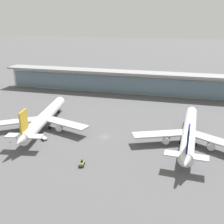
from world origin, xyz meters
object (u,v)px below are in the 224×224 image
(airliner_left_stand, at_px, (44,118))
(safety_cone_alpha, at_px, (10,142))
(airliner_centre_stand, at_px, (189,132))
(service_truck_mid_apron_white, at_px, (43,137))
(service_truck_under_wing_olive, at_px, (82,163))

(airliner_left_stand, bearing_deg, safety_cone_alpha, -109.58)
(safety_cone_alpha, bearing_deg, airliner_centre_stand, 13.97)
(airliner_left_stand, distance_m, airliner_centre_stand, 65.74)
(airliner_left_stand, xyz_separation_m, airliner_centre_stand, (65.74, -0.06, 0.00))
(airliner_centre_stand, bearing_deg, service_truck_mid_apron_white, -169.36)
(airliner_centre_stand, relative_size, service_truck_under_wing_olive, 18.89)
(airliner_left_stand, xyz_separation_m, safety_cone_alpha, (-6.40, -18.00, -4.66))
(airliner_left_stand, relative_size, service_truck_mid_apron_white, 9.25)
(airliner_centre_stand, bearing_deg, service_truck_under_wing_olive, -142.79)
(airliner_centre_stand, distance_m, service_truck_under_wing_olive, 46.00)
(airliner_centre_stand, xyz_separation_m, service_truck_mid_apron_white, (-60.60, -11.39, -4.17))
(airliner_centre_stand, xyz_separation_m, safety_cone_alpha, (-72.14, -17.95, -4.66))
(service_truck_under_wing_olive, bearing_deg, service_truck_mid_apron_white, 145.90)
(airliner_centre_stand, height_order, service_truck_under_wing_olive, airliner_centre_stand)
(airliner_left_stand, distance_m, service_truck_mid_apron_white, 13.22)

